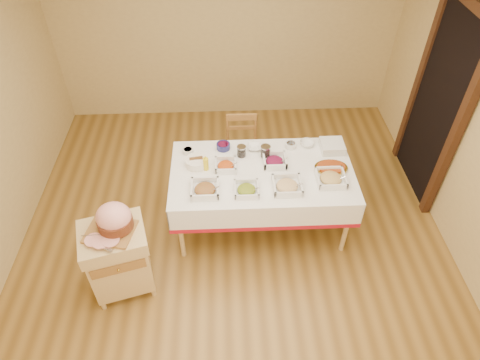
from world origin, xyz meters
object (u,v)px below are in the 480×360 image
at_px(butcher_cart, 118,257).
at_px(plate_stack, 332,146).
at_px(dining_table, 262,183).
at_px(brass_platter, 331,168).
at_px(dining_chair, 242,149).
at_px(bread_basket, 196,162).
at_px(ham_on_board, 113,220).
at_px(preserve_jar_left, 241,152).
at_px(preserve_jar_right, 265,152).
at_px(mustard_bottle, 206,163).

xyz_separation_m(butcher_cart, plate_stack, (2.11, 1.06, 0.35)).
relative_size(dining_table, butcher_cart, 2.31).
distance_m(plate_stack, brass_platter, 0.32).
distance_m(dining_chair, bread_basket, 0.88).
height_order(ham_on_board, brass_platter, ham_on_board).
xyz_separation_m(preserve_jar_left, plate_stack, (0.95, 0.06, -0.01)).
xyz_separation_m(ham_on_board, preserve_jar_right, (1.36, 0.95, -0.09)).
height_order(dining_table, ham_on_board, ham_on_board).
relative_size(preserve_jar_right, mustard_bottle, 0.77).
bearing_deg(butcher_cart, brass_platter, 20.23).
distance_m(preserve_jar_left, preserve_jar_right, 0.25).
height_order(plate_stack, brass_platter, plate_stack).
bearing_deg(mustard_bottle, preserve_jar_right, 15.76).
relative_size(dining_chair, preserve_jar_left, 7.00).
bearing_deg(bread_basket, mustard_bottle, -33.58).
bearing_deg(preserve_jar_left, plate_stack, 3.73).
xyz_separation_m(dining_chair, bread_basket, (-0.49, -0.63, 0.37)).
height_order(butcher_cart, plate_stack, plate_stack).
distance_m(butcher_cart, dining_chair, 1.92).
bearing_deg(mustard_bottle, plate_stack, 11.02).
xyz_separation_m(preserve_jar_right, brass_platter, (0.63, -0.23, -0.04)).
relative_size(butcher_cart, plate_stack, 3.32).
height_order(dining_chair, brass_platter, dining_chair).
height_order(ham_on_board, preserve_jar_right, ham_on_board).
distance_m(ham_on_board, plate_stack, 2.31).
distance_m(preserve_jar_left, plate_stack, 0.95).
height_order(preserve_jar_right, brass_platter, preserve_jar_right).
distance_m(ham_on_board, preserve_jar_left, 1.48).
bearing_deg(preserve_jar_left, mustard_bottle, -151.83).
xyz_separation_m(dining_chair, mustard_bottle, (-0.39, -0.70, 0.40)).
height_order(preserve_jar_left, preserve_jar_right, preserve_jar_right).
height_order(dining_chair, preserve_jar_left, preserve_jar_left).
xyz_separation_m(dining_table, preserve_jar_left, (-0.19, 0.24, 0.22)).
bearing_deg(butcher_cart, bread_basket, 51.25).
bearing_deg(plate_stack, bread_basket, -172.28).
bearing_deg(dining_chair, dining_table, -77.65).
height_order(dining_table, brass_platter, brass_platter).
relative_size(mustard_bottle, brass_platter, 0.51).
relative_size(mustard_bottle, bread_basket, 0.78).
height_order(bread_basket, brass_platter, bread_basket).
distance_m(dining_table, butcher_cart, 1.56).
xyz_separation_m(preserve_jar_right, mustard_bottle, (-0.61, -0.17, 0.02)).
relative_size(ham_on_board, preserve_jar_left, 3.48).
bearing_deg(dining_table, brass_platter, -0.67).
distance_m(mustard_bottle, brass_platter, 1.24).
distance_m(ham_on_board, mustard_bottle, 1.09).
xyz_separation_m(mustard_bottle, brass_platter, (1.24, -0.06, -0.06)).
bearing_deg(plate_stack, preserve_jar_right, -173.18).
distance_m(bread_basket, plate_stack, 1.42).
height_order(ham_on_board, mustard_bottle, ham_on_board).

